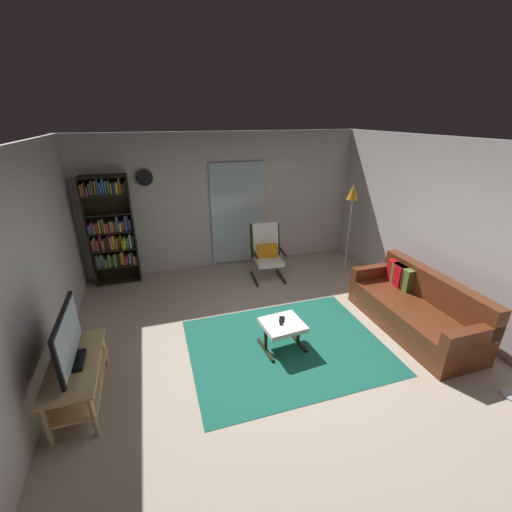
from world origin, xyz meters
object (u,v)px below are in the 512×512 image
(lounge_armchair, at_px, (267,250))
(cell_phone, at_px, (282,319))
(tv_stand, at_px, (78,376))
(wall_clock, at_px, (144,178))
(tv_remote, at_px, (281,322))
(bookshelf_near_tv, at_px, (111,231))
(ottoman, at_px, (283,327))
(floor_lamp_by_shelf, at_px, (352,200))
(leather_sofa, at_px, (415,309))
(television, at_px, (68,340))

(lounge_armchair, height_order, cell_phone, lounge_armchair)
(tv_stand, distance_m, wall_clock, 3.53)
(tv_remote, distance_m, wall_clock, 3.53)
(tv_stand, distance_m, bookshelf_near_tv, 3.02)
(cell_phone, bearing_deg, ottoman, -77.21)
(ottoman, xyz_separation_m, floor_lamp_by_shelf, (2.09, 1.88, 1.11))
(leather_sofa, relative_size, ottoman, 3.53)
(television, height_order, lounge_armchair, television)
(lounge_armchair, xyz_separation_m, ottoman, (-0.51, -2.08, -0.22))
(leather_sofa, relative_size, tv_remote, 13.72)
(bookshelf_near_tv, relative_size, leather_sofa, 0.99)
(bookshelf_near_tv, relative_size, ottoman, 3.48)
(lounge_armchair, distance_m, ottoman, 2.16)
(cell_phone, bearing_deg, bookshelf_near_tv, 154.14)
(ottoman, bearing_deg, wall_clock, 117.81)
(bookshelf_near_tv, xyz_separation_m, leather_sofa, (4.17, -2.88, -0.68))
(lounge_armchair, height_order, ottoman, lounge_armchair)
(bookshelf_near_tv, distance_m, ottoman, 3.56)
(cell_phone, relative_size, floor_lamp_by_shelf, 0.08)
(leather_sofa, bearing_deg, wall_clock, 139.34)
(tv_stand, height_order, cell_phone, tv_stand)
(tv_stand, distance_m, television, 0.46)
(ottoman, distance_m, floor_lamp_by_shelf, 3.02)
(tv_remote, bearing_deg, ottoman, -29.65)
(television, bearing_deg, lounge_armchair, 38.10)
(tv_stand, xyz_separation_m, tv_remote, (2.39, 0.22, 0.06))
(bookshelf_near_tv, bearing_deg, leather_sofa, -34.62)
(ottoman, distance_m, cell_phone, 0.10)
(tv_remote, distance_m, floor_lamp_by_shelf, 3.00)
(television, distance_m, bookshelf_near_tv, 2.94)
(floor_lamp_by_shelf, bearing_deg, leather_sofa, -92.90)
(leather_sofa, distance_m, wall_clock, 4.87)
(bookshelf_near_tv, xyz_separation_m, floor_lamp_by_shelf, (4.27, -0.86, 0.44))
(floor_lamp_by_shelf, distance_m, wall_clock, 3.76)
(tv_stand, bearing_deg, television, 72.67)
(tv_remote, height_order, cell_phone, tv_remote)
(television, height_order, floor_lamp_by_shelf, floor_lamp_by_shelf)
(bookshelf_near_tv, relative_size, floor_lamp_by_shelf, 1.14)
(tv_remote, bearing_deg, tv_stand, -150.77)
(leather_sofa, xyz_separation_m, wall_clock, (-3.50, 3.01, 1.55))
(bookshelf_near_tv, bearing_deg, cell_phone, -50.54)
(bookshelf_near_tv, height_order, wall_clock, wall_clock)
(tv_remote, bearing_deg, lounge_armchair, 99.97)
(lounge_armchair, relative_size, floor_lamp_by_shelf, 0.60)
(television, bearing_deg, bookshelf_near_tv, 85.74)
(bookshelf_near_tv, relative_size, tv_remote, 13.52)
(lounge_armchair, relative_size, wall_clock, 3.53)
(lounge_armchair, height_order, floor_lamp_by_shelf, floor_lamp_by_shelf)
(tv_stand, height_order, leather_sofa, leather_sofa)
(tv_remote, relative_size, wall_clock, 0.50)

